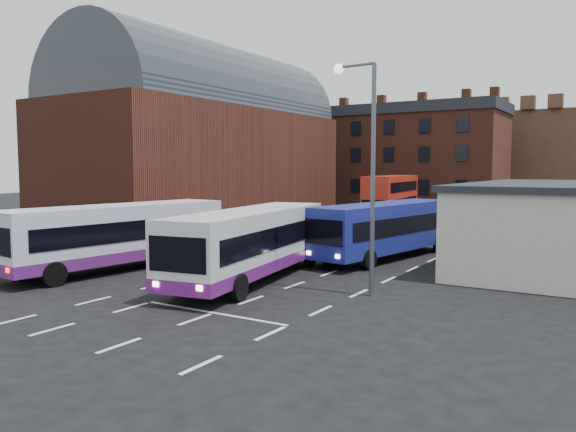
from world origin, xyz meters
The scene contains 11 objects.
ground centered at (0.00, 0.00, 0.00)m, with size 180.00×180.00×0.00m, color black.
railway_station centered at (-15.50, 21.00, 7.64)m, with size 12.00×28.00×16.00m.
forecourt_wall centered at (-10.20, 2.00, 0.90)m, with size 1.20×10.00×1.80m, color #602B1E.
brick_terrace centered at (-6.00, 46.00, 5.50)m, with size 22.00×10.00×11.00m, color brown.
castle_keep centered at (6.00, 66.00, 6.00)m, with size 22.00×22.00×12.00m, color brown.
bus_white_outbound centered at (-4.35, 1.10, 1.88)m, with size 3.91×11.92×3.19m.
bus_white_inbound centered at (2.81, 2.26, 1.86)m, with size 4.48×11.84×3.15m.
bus_blue centered at (5.58, 11.21, 1.81)m, with size 4.38×11.51×3.07m.
bus_red_double centered at (-1.81, 31.08, 2.29)m, with size 3.60×10.95×4.30m.
street_lamp centered at (8.28, 2.30, 5.49)m, with size 1.85×0.42×9.10m.
pedestrian_red centered at (-5.73, -3.51, 0.70)m, with size 0.51×0.34×1.40m, color maroon.
Camera 1 is at (17.16, -17.86, 4.99)m, focal length 35.00 mm.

